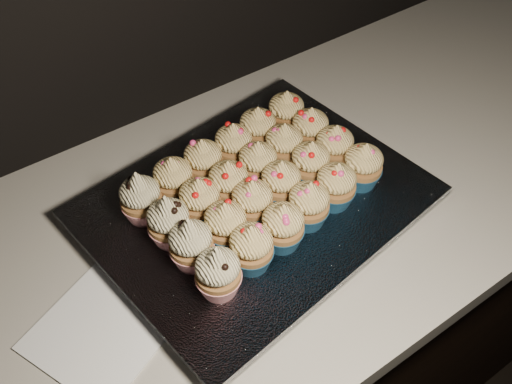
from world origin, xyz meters
The scene contains 28 objects.
worktop centered at (0.00, 1.70, 0.88)m, with size 2.44×0.64×0.04m, color silver.
napkin centered at (-0.07, 1.63, 0.90)m, with size 0.16×0.16×0.00m, color white.
baking_tray centered at (0.22, 1.69, 0.91)m, with size 0.46×0.35×0.02m, color black.
foil_lining centered at (0.22, 1.69, 0.93)m, with size 0.49×0.39×0.01m, color silver.
cupcake_0 centered at (0.09, 1.58, 0.97)m, with size 0.06×0.06×0.10m.
cupcake_1 centered at (0.15, 1.59, 0.97)m, with size 0.06×0.06×0.08m.
cupcake_2 centered at (0.21, 1.60, 0.97)m, with size 0.06×0.06×0.08m.
cupcake_3 centered at (0.26, 1.61, 0.97)m, with size 0.06×0.06×0.08m.
cupcake_4 centered at (0.32, 1.61, 0.97)m, with size 0.06×0.06×0.08m.
cupcake_5 centered at (0.38, 1.62, 0.97)m, with size 0.06×0.06×0.08m.
cupcake_6 centered at (0.08, 1.64, 0.97)m, with size 0.06×0.06×0.10m.
cupcake_7 centered at (0.14, 1.64, 0.97)m, with size 0.06×0.06×0.08m.
cupcake_8 centered at (0.20, 1.66, 0.97)m, with size 0.06×0.06×0.08m.
cupcake_9 centered at (0.25, 1.66, 0.97)m, with size 0.06×0.06×0.08m.
cupcake_10 centered at (0.32, 1.67, 0.97)m, with size 0.06×0.06×0.08m.
cupcake_11 centered at (0.37, 1.68, 0.97)m, with size 0.06×0.06×0.08m.
cupcake_12 centered at (0.08, 1.69, 0.97)m, with size 0.06×0.06×0.10m.
cupcake_13 centered at (0.14, 1.70, 0.97)m, with size 0.06×0.06×0.08m.
cupcake_14 centered at (0.19, 1.71, 0.97)m, with size 0.06×0.06×0.08m.
cupcake_15 centered at (0.25, 1.72, 0.97)m, with size 0.06×0.06×0.08m.
cupcake_16 centered at (0.31, 1.73, 0.97)m, with size 0.06×0.06×0.08m.
cupcake_17 centered at (0.37, 1.74, 0.97)m, with size 0.06×0.06×0.08m.
cupcake_18 centered at (0.07, 1.76, 0.97)m, with size 0.06×0.06×0.10m.
cupcake_19 centered at (0.12, 1.76, 0.97)m, with size 0.06×0.06×0.08m.
cupcake_20 centered at (0.18, 1.77, 0.97)m, with size 0.06×0.06×0.08m.
cupcake_21 centered at (0.24, 1.78, 0.97)m, with size 0.06×0.06×0.08m.
cupcake_22 centered at (0.30, 1.79, 0.97)m, with size 0.06×0.06×0.08m.
cupcake_23 centered at (0.36, 1.79, 0.97)m, with size 0.06×0.06×0.08m.
Camera 1 is at (-0.11, 1.20, 1.60)m, focal length 40.00 mm.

